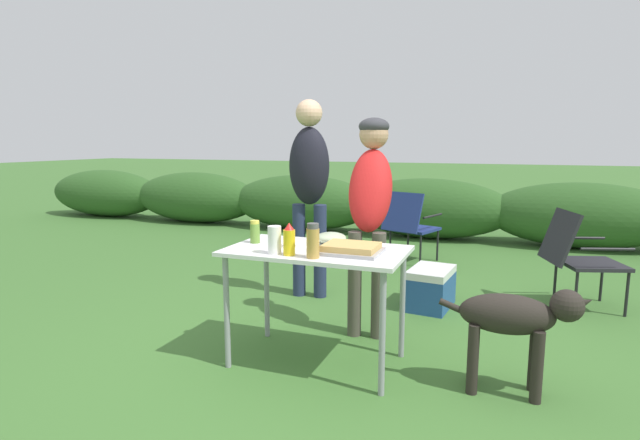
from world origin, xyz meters
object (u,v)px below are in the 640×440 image
(plate_stack, at_px, (291,243))
(relish_jar, at_px, (255,232))
(camp_chair_green_behind_table, at_px, (410,223))
(mustard_bottle, at_px, (289,240))
(dog, at_px, (515,320))
(spice_jar, at_px, (313,241))
(paper_cup_stack, at_px, (274,240))
(standing_person_in_dark_puffer, at_px, (309,179))
(mixing_bowl, at_px, (331,238))
(food_tray, at_px, (351,249))
(folding_table, at_px, (317,261))
(camp_chair_near_hedge, at_px, (579,254))
(standing_person_in_olive_jacket, at_px, (370,197))
(cooler_box, at_px, (431,288))

(plate_stack, relative_size, relish_jar, 1.40)
(plate_stack, distance_m, camp_chair_green_behind_table, 2.81)
(plate_stack, bearing_deg, camp_chair_green_behind_table, 85.02)
(mustard_bottle, relative_size, dog, 0.24)
(plate_stack, xyz_separation_m, relish_jar, (-0.25, -0.02, 0.06))
(spice_jar, bearing_deg, paper_cup_stack, 175.56)
(mustard_bottle, bearing_deg, standing_person_in_dark_puffer, 107.77)
(plate_stack, bearing_deg, mixing_bowl, 31.84)
(food_tray, bearing_deg, standing_person_in_dark_puffer, 121.51)
(mustard_bottle, height_order, camp_chair_green_behind_table, mustard_bottle)
(paper_cup_stack, height_order, standing_person_in_dark_puffer, standing_person_in_dark_puffer)
(food_tray, height_order, mixing_bowl, mixing_bowl)
(folding_table, height_order, camp_chair_near_hedge, camp_chair_near_hedge)
(plate_stack, xyz_separation_m, standing_person_in_dark_puffer, (-0.36, 1.21, 0.32))
(paper_cup_stack, relative_size, dog, 0.21)
(relish_jar, height_order, standing_person_in_olive_jacket, standing_person_in_olive_jacket)
(standing_person_in_olive_jacket, distance_m, camp_chair_green_behind_table, 2.26)
(spice_jar, bearing_deg, standing_person_in_olive_jacket, 83.70)
(food_tray, relative_size, plate_stack, 1.71)
(folding_table, xyz_separation_m, camp_chair_green_behind_table, (0.04, 2.84, -0.20))
(folding_table, bearing_deg, paper_cup_stack, -130.62)
(food_tray, relative_size, dog, 0.44)
(camp_chair_near_hedge, bearing_deg, food_tray, -56.76)
(dog, bearing_deg, mixing_bowl, -102.00)
(plate_stack, distance_m, paper_cup_stack, 0.28)
(mixing_bowl, xyz_separation_m, camp_chair_green_behind_table, (0.02, 2.65, -0.31))
(mustard_bottle, height_order, spice_jar, spice_jar)
(folding_table, xyz_separation_m, food_tray, (0.24, -0.04, 0.10))
(plate_stack, distance_m, camp_chair_near_hedge, 2.54)
(paper_cup_stack, xyz_separation_m, spice_jar, (0.25, -0.02, 0.01))
(standing_person_in_olive_jacket, height_order, camp_chair_green_behind_table, standing_person_in_olive_jacket)
(spice_jar, xyz_separation_m, cooler_box, (0.45, 1.57, -0.67))
(camp_chair_near_hedge, bearing_deg, standing_person_in_olive_jacket, -71.58)
(relish_jar, bearing_deg, paper_cup_stack, -43.04)
(folding_table, distance_m, camp_chair_near_hedge, 2.43)
(folding_table, height_order, camp_chair_green_behind_table, camp_chair_green_behind_table)
(cooler_box, bearing_deg, plate_stack, 157.25)
(folding_table, height_order, paper_cup_stack, paper_cup_stack)
(spice_jar, distance_m, standing_person_in_olive_jacket, 0.90)
(folding_table, relative_size, camp_chair_green_behind_table, 1.32)
(relish_jar, height_order, cooler_box, relish_jar)
(mixing_bowl, xyz_separation_m, standing_person_in_olive_jacket, (0.14, 0.45, 0.23))
(mixing_bowl, height_order, mustard_bottle, mustard_bottle)
(mustard_bottle, distance_m, camp_chair_green_behind_table, 3.08)
(folding_table, distance_m, dog, 1.19)
(spice_jar, distance_m, cooler_box, 1.76)
(spice_jar, relative_size, dog, 0.25)
(mixing_bowl, relative_size, camp_chair_near_hedge, 0.24)
(mustard_bottle, relative_size, standing_person_in_dark_puffer, 0.11)
(relish_jar, bearing_deg, camp_chair_near_hedge, 39.26)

